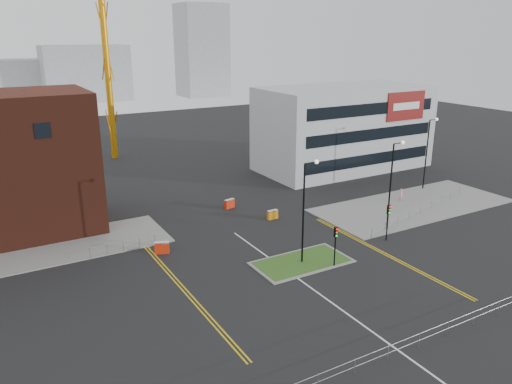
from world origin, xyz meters
TOP-DOWN VIEW (x-y plane):
  - ground at (0.00, 0.00)m, footprint 200.00×200.00m
  - pavement_left at (-20.00, 22.00)m, footprint 28.00×8.00m
  - pavement_right at (22.00, 14.00)m, footprint 24.00×10.00m
  - island_kerb at (2.00, 8.00)m, footprint 8.60×4.60m
  - grass_island at (2.00, 8.00)m, footprint 8.00×4.00m
  - office_block at (26.01, 31.97)m, footprint 25.00×12.20m
  - streetlamp_island at (2.22, 8.00)m, footprint 1.46×0.36m
  - streetlamp_right_near at (14.22, 10.00)m, footprint 1.46×0.36m
  - streetlamp_right_far at (28.22, 18.00)m, footprint 1.46×0.36m
  - traffic_light_island at (4.00, 5.98)m, footprint 0.28×0.33m
  - traffic_light_right at (12.00, 7.98)m, footprint 0.28×0.33m
  - railing_front at (0.00, -6.00)m, footprint 24.05×0.05m
  - railing_left at (-11.00, 18.00)m, footprint 6.05×0.05m
  - railing_right at (20.50, 11.50)m, footprint 19.05×5.05m
  - centre_line at (0.00, 2.00)m, footprint 0.15×30.00m
  - yellow_left_a at (-9.00, 10.00)m, footprint 0.12×24.00m
  - yellow_left_b at (-8.70, 10.00)m, footprint 0.12×24.00m
  - yellow_right_a at (9.50, 6.00)m, footprint 0.12×20.00m
  - yellow_right_b at (9.80, 6.00)m, footprint 0.12×20.00m
  - skyline_b at (10.00, 130.00)m, footprint 24.00×12.00m
  - skyline_c at (45.00, 125.00)m, footprint 14.00×12.00m
  - skyline_d at (-8.00, 140.00)m, footprint 30.00×12.00m
  - pedestrian at (21.83, 15.77)m, footprint 0.71×0.65m
  - barrier_left at (-8.00, 16.00)m, footprint 1.39×0.90m
  - barrier_mid at (3.00, 24.00)m, footprint 1.32×0.73m
  - barrier_right at (5.44, 18.50)m, footprint 1.21×0.43m

SIDE VIEW (x-z plane):
  - ground at x=0.00m, z-range 0.00..0.00m
  - centre_line at x=0.00m, z-range 0.00..0.01m
  - yellow_left_a at x=-9.00m, z-range 0.00..0.01m
  - yellow_left_b at x=-8.70m, z-range 0.00..0.01m
  - yellow_right_a at x=9.50m, z-range 0.00..0.01m
  - yellow_right_b at x=9.80m, z-range 0.00..0.01m
  - island_kerb at x=2.00m, z-range 0.00..0.08m
  - pavement_left at x=-20.00m, z-range 0.00..0.12m
  - pavement_right at x=22.00m, z-range 0.00..0.12m
  - grass_island at x=2.00m, z-range 0.00..0.12m
  - barrier_right at x=5.44m, z-range 0.04..1.05m
  - barrier_mid at x=3.00m, z-range 0.05..1.10m
  - barrier_left at x=-8.00m, z-range 0.05..1.16m
  - railing_left at x=-11.00m, z-range 0.19..1.29m
  - railing_right at x=20.50m, z-range 0.23..1.33m
  - railing_front at x=0.00m, z-range 0.23..1.33m
  - pedestrian at x=21.83m, z-range 0.00..1.63m
  - traffic_light_island at x=4.00m, z-range 0.74..4.39m
  - traffic_light_right at x=12.00m, z-range 0.74..4.39m
  - streetlamp_island at x=2.22m, z-range 0.82..10.00m
  - streetlamp_right_near at x=14.22m, z-range 0.82..10.00m
  - streetlamp_right_far at x=28.22m, z-range 0.82..10.00m
  - skyline_d at x=-8.00m, z-range 0.00..12.00m
  - office_block at x=26.01m, z-range 0.00..12.00m
  - skyline_b at x=10.00m, z-range 0.00..16.00m
  - skyline_c at x=45.00m, z-range 0.00..28.00m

